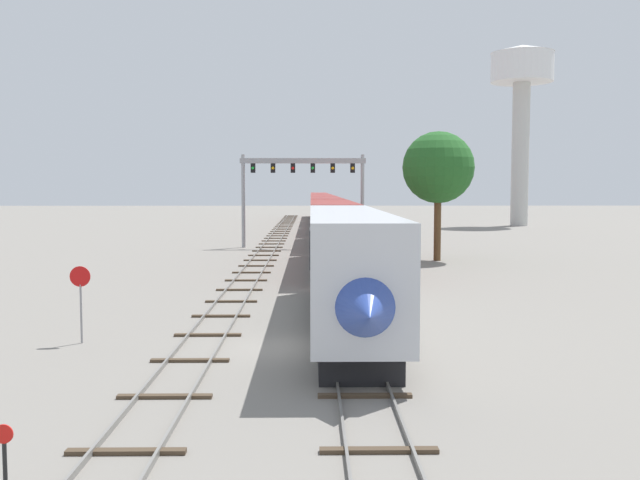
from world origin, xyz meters
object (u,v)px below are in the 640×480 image
object	(u,v)px
trackside_tree_left	(438,168)
stop_sign	(81,293)
passenger_train	(324,215)
signal_gantry	(303,179)
water_tower	(522,85)
switch_stand	(5,474)

from	to	relation	value
trackside_tree_left	stop_sign	bearing A→B (deg)	-122.39
passenger_train	signal_gantry	world-z (taller)	signal_gantry
signal_gantry	water_tower	bearing A→B (deg)	49.69
stop_sign	trackside_tree_left	world-z (taller)	trackside_tree_left
switch_stand	water_tower	bearing A→B (deg)	68.13
trackside_tree_left	signal_gantry	bearing A→B (deg)	131.01
passenger_train	trackside_tree_left	bearing A→B (deg)	-71.57
signal_gantry	water_tower	world-z (taller)	water_tower
water_tower	stop_sign	world-z (taller)	water_tower
water_tower	trackside_tree_left	world-z (taller)	water_tower
passenger_train	signal_gantry	size ratio (longest dim) A/B	10.24
signal_gantry	switch_stand	world-z (taller)	signal_gantry
stop_sign	trackside_tree_left	distance (m)	35.02
trackside_tree_left	passenger_train	bearing A→B (deg)	108.43
switch_stand	trackside_tree_left	world-z (taller)	trackside_tree_left
signal_gantry	stop_sign	xyz separation A→B (m)	(-7.75, -41.61, -4.70)
passenger_train	stop_sign	world-z (taller)	passenger_train
signal_gantry	trackside_tree_left	distance (m)	16.45
passenger_train	stop_sign	size ratio (longest dim) A/B	43.02
passenger_train	water_tower	size ratio (longest dim) A/B	4.57
passenger_train	switch_stand	size ratio (longest dim) A/B	84.87
signal_gantry	water_tower	xyz separation A→B (m)	(32.48, 38.28, 14.58)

